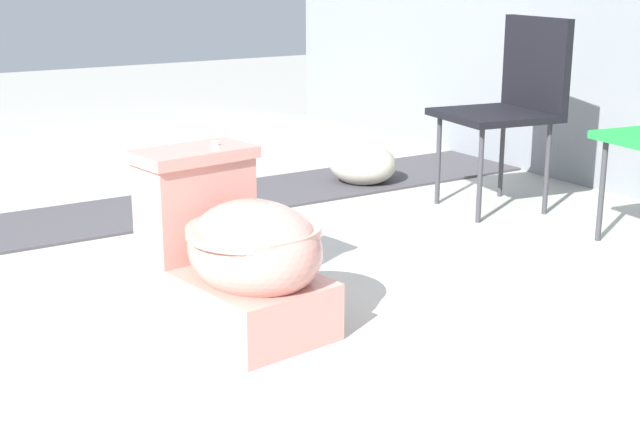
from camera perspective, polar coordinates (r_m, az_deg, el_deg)
ground_plane at (r=2.87m, az=-9.70°, el=-5.98°), size 14.00×14.00×0.00m
gravel_strip at (r=4.03m, az=-9.47°, el=0.41°), size 0.56×8.00×0.01m
toilet at (r=2.64m, az=-5.43°, el=-2.61°), size 0.67×0.45×0.52m
folding_chair_left at (r=4.00m, az=12.34°, el=7.56°), size 0.51×0.51×0.83m
boulder_near at (r=4.40m, az=2.75°, el=3.17°), size 0.45×0.44×0.21m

